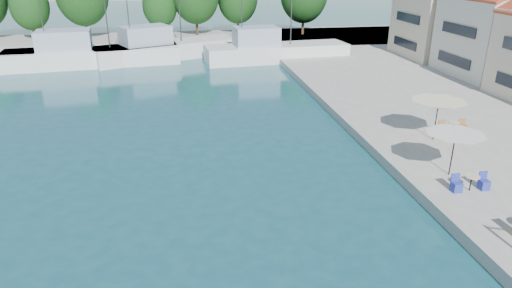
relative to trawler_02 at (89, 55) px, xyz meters
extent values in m
cube|color=#9C998D|center=(6.28, 11.73, -0.77)|extent=(90.00, 16.00, 0.60)
cube|color=silver|center=(38.28, -13.27, 3.03)|extent=(8.00, 8.50, 7.00)
cube|color=beige|center=(38.28, -4.27, 3.28)|extent=(8.60, 8.50, 7.50)
cube|color=silver|center=(0.46, 0.05, -0.37)|extent=(18.39, 6.74, 2.20)
cube|color=#97A7BB|center=(-2.21, -0.26, 1.73)|extent=(5.77, 4.20, 2.00)
cylinder|color=#2D2D2D|center=(2.25, 0.26, 4.73)|extent=(0.12, 0.12, 8.00)
cylinder|color=#2D2D2D|center=(-4.00, -0.47, 3.73)|extent=(0.10, 0.10, 6.00)
cube|color=silver|center=(8.36, 2.62, -0.37)|extent=(17.53, 11.14, 2.20)
cube|color=#97A7BB|center=(6.01, 1.56, 1.73)|extent=(6.12, 5.26, 2.00)
cylinder|color=#2D2D2D|center=(9.93, 3.32, 4.73)|extent=(0.12, 0.12, 8.00)
cylinder|color=#2D2D2D|center=(4.44, 0.85, 3.73)|extent=(0.10, 0.10, 6.00)
cube|color=silver|center=(20.38, -1.01, -0.37)|extent=(16.22, 5.55, 2.20)
cube|color=#97A7BB|center=(18.00, -1.22, 1.73)|extent=(5.04, 3.60, 2.00)
cylinder|color=#2D2D2D|center=(21.96, -0.86, 4.73)|extent=(0.12, 0.12, 8.00)
cylinder|color=#2D2D2D|center=(16.42, -1.37, 3.73)|extent=(0.10, 0.10, 6.00)
cylinder|color=#3F2B19|center=(-9.54, 15.46, 1.17)|extent=(0.36, 0.36, 3.27)
ellipsoid|color=#133410|center=(-9.54, 15.46, 3.78)|extent=(4.97, 4.97, 6.21)
cylinder|color=#3F2B19|center=(-2.65, 15.20, 1.78)|extent=(0.36, 0.36, 4.50)
cylinder|color=#3F2B19|center=(7.33, 15.60, 1.09)|extent=(0.36, 0.36, 3.11)
ellipsoid|color=#133410|center=(7.33, 15.60, 3.57)|extent=(4.72, 4.72, 5.91)
cylinder|color=#3F2B19|center=(12.29, 15.31, 1.69)|extent=(0.36, 0.36, 4.31)
cylinder|color=#3F2B19|center=(18.28, 16.44, 1.41)|extent=(0.36, 0.36, 3.76)
cylinder|color=#3F2B19|center=(27.26, 13.69, 1.74)|extent=(0.36, 0.36, 4.41)
cylinder|color=black|center=(22.59, -32.35, 0.63)|extent=(0.06, 0.06, 2.19)
cone|color=silver|center=(22.59, -32.35, 1.47)|extent=(2.86, 2.86, 0.50)
cylinder|color=black|center=(24.28, -27.79, 0.74)|extent=(0.06, 0.06, 2.42)
cone|color=beige|center=(24.28, -27.79, 1.71)|extent=(3.19, 3.19, 0.50)
cylinder|color=black|center=(22.59, -34.08, -0.10)|extent=(0.06, 0.06, 0.74)
cylinder|color=beige|center=(22.59, -34.08, 0.27)|extent=(0.70, 0.70, 0.04)
cube|color=#2836A2|center=(23.29, -34.08, -0.24)|extent=(0.42, 0.42, 0.46)
cube|color=#2836A2|center=(21.89, -34.08, -0.24)|extent=(0.42, 0.42, 0.46)
cylinder|color=black|center=(26.01, -27.02, -0.10)|extent=(0.06, 0.06, 0.74)
cylinder|color=beige|center=(26.01, -27.02, 0.27)|extent=(0.70, 0.70, 0.04)
cube|color=brown|center=(26.71, -27.02, -0.24)|extent=(0.42, 0.42, 0.46)
cube|color=brown|center=(25.31, -27.02, -0.24)|extent=(0.42, 0.42, 0.46)
camera|label=1|loc=(9.65, -51.06, 9.54)|focal=32.00mm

